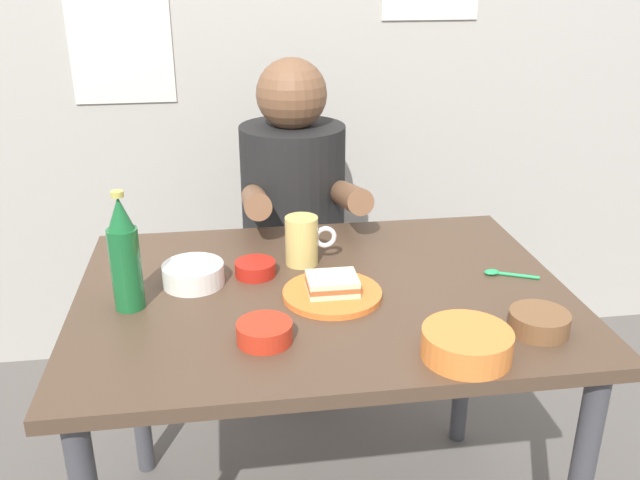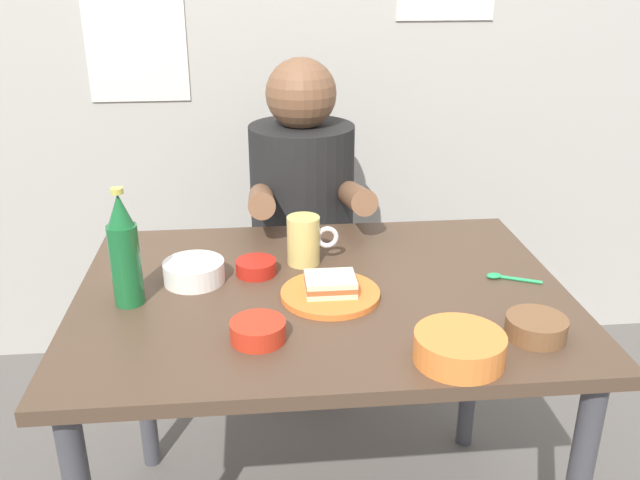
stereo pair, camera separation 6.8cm
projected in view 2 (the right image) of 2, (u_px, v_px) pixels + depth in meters
name	position (u px, v px, depth m)	size (l,w,h in m)	color
wall_back	(292.00, 0.00, 2.28)	(4.40, 0.09, 2.60)	#ADA89E
dining_table	(322.00, 325.00, 1.57)	(1.10, 0.80, 0.74)	#4C3828
stool	(304.00, 309.00, 2.26)	(0.34, 0.34, 0.45)	#4C4C51
person_seated	(303.00, 192.00, 2.09)	(0.33, 0.56, 0.72)	black
plate_orange	(330.00, 294.00, 1.49)	(0.22, 0.22, 0.01)	orange
sandwich	(330.00, 284.00, 1.48)	(0.11, 0.09, 0.04)	beige
beer_mug	(305.00, 240.00, 1.64)	(0.13, 0.08, 0.12)	#D1BC66
beer_bottle	(124.00, 253.00, 1.43)	(0.06, 0.06, 0.26)	#19602D
rice_bowl_white	(194.00, 271.00, 1.56)	(0.14, 0.14, 0.05)	silver
sauce_bowl_chili	(258.00, 330.00, 1.32)	(0.11, 0.11, 0.04)	red
condiment_bowl_brown	(536.00, 326.00, 1.33)	(0.12, 0.12, 0.04)	brown
sambal_bowl_red	(256.00, 266.00, 1.60)	(0.10, 0.10, 0.03)	#B21E14
soup_bowl_orange	(459.00, 346.00, 1.25)	(0.17, 0.17, 0.05)	orange
spoon	(504.00, 277.00, 1.57)	(0.12, 0.06, 0.01)	#26A559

